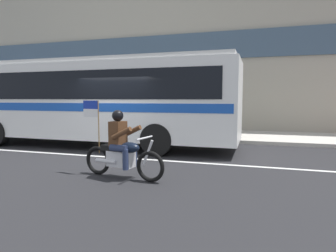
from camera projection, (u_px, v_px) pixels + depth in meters
ground_plane at (115, 153)px, 9.54m from camera, size 60.00×60.00×0.00m
sidewalk_curb at (162, 133)px, 14.39m from camera, size 28.00×3.80×0.15m
lane_center_stripe at (106, 157)px, 8.97m from camera, size 26.60×0.14×0.01m
office_building_facade at (175, 13)px, 15.95m from camera, size 28.00×0.89×13.17m
transit_bus at (91, 97)px, 10.96m from camera, size 11.16×2.67×3.22m
motorcycle_with_rider at (122, 149)px, 6.54m from camera, size 2.17×0.70×1.78m
fire_hydrant at (212, 128)px, 12.90m from camera, size 0.22×0.30×0.75m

